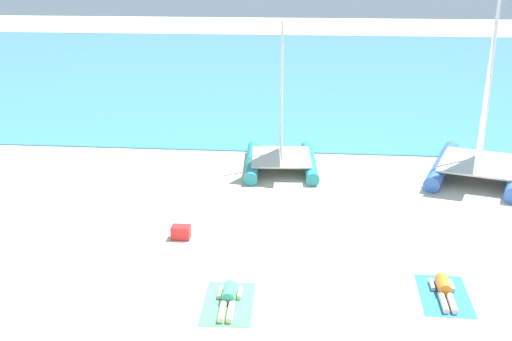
{
  "coord_description": "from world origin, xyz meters",
  "views": [
    {
      "loc": [
        1.71,
        -13.09,
        7.18
      ],
      "look_at": [
        0.0,
        4.78,
        1.2
      ],
      "focal_mm": 44.73,
      "sensor_mm": 36.0,
      "label": 1
    }
  ],
  "objects_px": {
    "towel_right": "(444,295)",
    "sunbather_right": "(444,289)",
    "sailboat_teal": "(281,149)",
    "cooler_box": "(181,232)",
    "sailboat_blue": "(480,153)",
    "sunbather_left": "(229,297)",
    "towel_left": "(228,303)"
  },
  "relations": [
    {
      "from": "towel_left",
      "to": "towel_right",
      "type": "distance_m",
      "value": 4.84
    },
    {
      "from": "towel_right",
      "to": "sunbather_right",
      "type": "height_order",
      "value": "sunbather_right"
    },
    {
      "from": "sunbather_left",
      "to": "cooler_box",
      "type": "bearing_deg",
      "value": 116.09
    },
    {
      "from": "sailboat_teal",
      "to": "sunbather_left",
      "type": "height_order",
      "value": "sailboat_teal"
    },
    {
      "from": "cooler_box",
      "to": "sunbather_left",
      "type": "bearing_deg",
      "value": -61.61
    },
    {
      "from": "towel_right",
      "to": "cooler_box",
      "type": "distance_m",
      "value": 6.96
    },
    {
      "from": "sunbather_left",
      "to": "cooler_box",
      "type": "relative_size",
      "value": 3.13
    },
    {
      "from": "sailboat_blue",
      "to": "sunbather_left",
      "type": "height_order",
      "value": "sailboat_blue"
    },
    {
      "from": "sailboat_teal",
      "to": "towel_right",
      "type": "distance_m",
      "value": 9.66
    },
    {
      "from": "sunbather_right",
      "to": "sailboat_blue",
      "type": "bearing_deg",
      "value": 73.47
    },
    {
      "from": "sunbather_right",
      "to": "cooler_box",
      "type": "bearing_deg",
      "value": 160.86
    },
    {
      "from": "sailboat_blue",
      "to": "sunbather_right",
      "type": "distance_m",
      "value": 8.72
    },
    {
      "from": "towel_right",
      "to": "sailboat_blue",
      "type": "bearing_deg",
      "value": 72.54
    },
    {
      "from": "cooler_box",
      "to": "towel_left",
      "type": "bearing_deg",
      "value": -62.06
    },
    {
      "from": "towel_right",
      "to": "cooler_box",
      "type": "bearing_deg",
      "value": 159.28
    },
    {
      "from": "sunbather_left",
      "to": "towel_right",
      "type": "relative_size",
      "value": 0.82
    },
    {
      "from": "sunbather_left",
      "to": "sunbather_right",
      "type": "height_order",
      "value": "same"
    },
    {
      "from": "sunbather_right",
      "to": "sailboat_teal",
      "type": "bearing_deg",
      "value": 116.93
    },
    {
      "from": "sailboat_blue",
      "to": "sunbather_right",
      "type": "relative_size",
      "value": 3.91
    },
    {
      "from": "towel_left",
      "to": "sailboat_blue",
      "type": "bearing_deg",
      "value": 51.06
    },
    {
      "from": "towel_right",
      "to": "sailboat_teal",
      "type": "bearing_deg",
      "value": 115.69
    },
    {
      "from": "sailboat_blue",
      "to": "towel_right",
      "type": "height_order",
      "value": "sailboat_blue"
    },
    {
      "from": "sunbather_left",
      "to": "cooler_box",
      "type": "xyz_separation_m",
      "value": [
        -1.73,
        3.21,
        0.05
      ]
    },
    {
      "from": "sunbather_left",
      "to": "towel_right",
      "type": "height_order",
      "value": "sunbather_left"
    },
    {
      "from": "sailboat_teal",
      "to": "sunbather_right",
      "type": "relative_size",
      "value": 3.29
    },
    {
      "from": "sailboat_teal",
      "to": "towel_left",
      "type": "xyz_separation_m",
      "value": [
        -0.6,
        -9.49,
        -0.76
      ]
    },
    {
      "from": "cooler_box",
      "to": "sailboat_teal",
      "type": "bearing_deg",
      "value": 69.43
    },
    {
      "from": "towel_left",
      "to": "sunbather_left",
      "type": "bearing_deg",
      "value": 92.31
    },
    {
      "from": "towel_left",
      "to": "cooler_box",
      "type": "xyz_separation_m",
      "value": [
        -1.74,
        3.27,
        0.17
      ]
    },
    {
      "from": "sailboat_teal",
      "to": "sailboat_blue",
      "type": "relative_size",
      "value": 0.84
    },
    {
      "from": "sailboat_teal",
      "to": "sailboat_blue",
      "type": "bearing_deg",
      "value": -7.03
    },
    {
      "from": "towel_right",
      "to": "cooler_box",
      "type": "height_order",
      "value": "cooler_box"
    }
  ]
}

